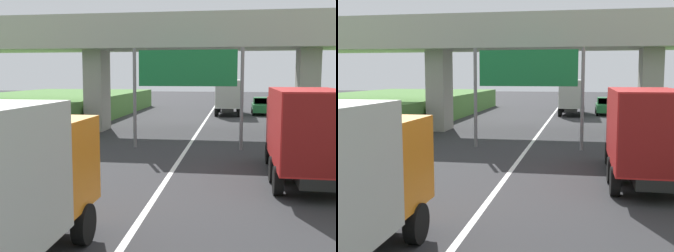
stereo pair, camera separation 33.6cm
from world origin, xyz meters
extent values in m
cube|color=white|center=(0.00, 23.57, 0.00)|extent=(0.20, 87.14, 0.01)
cube|color=#ADA89E|center=(0.00, 29.46, 6.19)|extent=(40.00, 4.80, 1.10)
cube|color=#ADA89E|center=(0.00, 27.24, 7.29)|extent=(40.00, 0.36, 1.10)
cube|color=#ADA89E|center=(0.00, 31.68, 7.29)|extent=(40.00, 0.36, 1.10)
cube|color=#9F9A91|center=(-7.18, 29.46, 2.82)|extent=(1.30, 2.20, 5.64)
cube|color=#9F9A91|center=(7.18, 29.46, 2.82)|extent=(1.30, 2.20, 5.64)
cylinder|color=slate|center=(-2.85, 22.74, 2.67)|extent=(0.18, 0.18, 5.34)
cylinder|color=slate|center=(2.85, 22.74, 2.67)|extent=(0.18, 0.18, 5.34)
cube|color=#167238|center=(0.00, 22.74, 4.29)|extent=(5.20, 0.12, 1.90)
cube|color=white|center=(0.00, 22.72, 4.29)|extent=(4.89, 0.01, 1.67)
cube|color=black|center=(5.02, 16.84, 0.66)|extent=(1.10, 7.30, 0.36)
cube|color=red|center=(5.02, 19.44, 1.89)|extent=(2.10, 2.10, 2.10)
cube|color=#2D3842|center=(5.02, 20.46, 2.19)|extent=(1.89, 0.06, 0.90)
cube|color=red|center=(5.02, 15.79, 2.14)|extent=(2.30, 5.20, 2.60)
cube|color=maroon|center=(5.02, 13.21, 2.14)|extent=(2.21, 0.04, 2.50)
cylinder|color=black|center=(4.05, 19.44, 0.48)|extent=(0.30, 0.96, 0.96)
cylinder|color=black|center=(5.99, 19.44, 0.48)|extent=(0.30, 0.96, 0.96)
cylinder|color=black|center=(3.95, 14.36, 0.48)|extent=(0.30, 0.96, 0.96)
cylinder|color=black|center=(3.95, 16.05, 0.48)|extent=(0.30, 0.96, 0.96)
cylinder|color=black|center=(6.09, 16.05, 0.48)|extent=(0.30, 0.96, 0.96)
cube|color=black|center=(1.83, 43.31, 0.66)|extent=(1.10, 7.30, 0.36)
cube|color=black|center=(1.83, 45.91, 1.89)|extent=(2.10, 2.10, 2.10)
cube|color=#2D3842|center=(1.83, 46.93, 2.19)|extent=(1.89, 0.06, 0.90)
cube|color=silver|center=(1.83, 42.26, 2.14)|extent=(2.30, 5.20, 2.60)
cube|color=#A8A8A4|center=(1.83, 39.68, 2.14)|extent=(2.21, 0.04, 2.50)
cylinder|color=black|center=(0.86, 45.91, 0.48)|extent=(0.30, 0.96, 0.96)
cylinder|color=black|center=(2.80, 45.91, 0.48)|extent=(0.30, 0.96, 0.96)
cylinder|color=black|center=(0.76, 40.83, 0.48)|extent=(0.30, 0.96, 0.96)
cylinder|color=black|center=(2.90, 40.83, 0.48)|extent=(0.30, 0.96, 0.96)
cylinder|color=black|center=(0.76, 42.52, 0.48)|extent=(0.30, 0.96, 0.96)
cylinder|color=black|center=(2.90, 42.52, 0.48)|extent=(0.30, 0.96, 0.96)
cube|color=orange|center=(-1.89, 9.45, 1.89)|extent=(2.10, 2.10, 2.10)
cube|color=#2D3842|center=(-1.89, 10.47, 2.19)|extent=(1.89, 0.06, 0.90)
cylinder|color=black|center=(-2.86, 9.45, 0.48)|extent=(0.30, 0.96, 0.96)
cylinder|color=black|center=(-0.92, 9.45, 0.48)|extent=(0.30, 0.96, 0.96)
cube|color=#236B38|center=(5.08, 43.46, 0.70)|extent=(1.76, 4.10, 0.76)
cube|color=#236B38|center=(5.08, 43.31, 1.40)|extent=(1.56, 1.90, 0.64)
cube|color=#2D3842|center=(5.08, 42.39, 1.40)|extent=(1.44, 0.06, 0.54)
cylinder|color=black|center=(4.26, 44.73, 0.32)|extent=(0.22, 0.64, 0.64)
cylinder|color=black|center=(5.90, 44.73, 0.32)|extent=(0.22, 0.64, 0.64)
cylinder|color=black|center=(4.26, 42.19, 0.32)|extent=(0.22, 0.64, 0.64)
cylinder|color=black|center=(5.90, 42.19, 0.32)|extent=(0.22, 0.64, 0.64)
cylinder|color=orange|center=(6.51, 21.32, 0.45)|extent=(0.56, 0.56, 0.90)
cylinder|color=white|center=(6.51, 21.32, 0.52)|extent=(0.57, 0.57, 0.12)
cylinder|color=orange|center=(6.72, 24.84, 0.45)|extent=(0.56, 0.56, 0.90)
cylinder|color=white|center=(6.72, 24.84, 0.52)|extent=(0.57, 0.57, 0.12)
camera|label=1|loc=(2.52, 0.26, 3.95)|focal=45.66mm
camera|label=2|loc=(2.85, 0.32, 3.95)|focal=45.66mm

